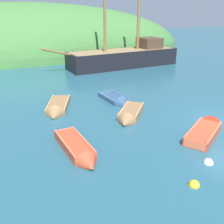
# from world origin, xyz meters

# --- Properties ---
(shore_hill) EXTENTS (48.86, 20.22, 13.37)m
(shore_hill) POSITION_xyz_m (-6.35, 29.66, 0.00)
(shore_hill) COLOR #477F3D
(shore_hill) RESTS_ON ground
(sailing_ship) EXTENTS (14.74, 3.80, 11.14)m
(sailing_ship) POSITION_xyz_m (1.79, 15.88, 0.68)
(sailing_ship) COLOR black
(sailing_ship) RESTS_ON ground
(rowboat_far) EXTENTS (3.60, 2.77, 1.05)m
(rowboat_far) POSITION_xyz_m (-2.09, -0.49, 0.14)
(rowboat_far) COLOR #C64C2D
(rowboat_far) RESTS_ON ground
(rowboat_outer_right) EXTENTS (2.88, 3.05, 1.01)m
(rowboat_outer_right) POSITION_xyz_m (-4.64, 2.94, 0.13)
(rowboat_outer_right) COLOR #9E7047
(rowboat_outer_right) RESTS_ON ground
(rowboat_outer_left) EXTENTS (1.12, 3.63, 0.92)m
(rowboat_outer_left) POSITION_xyz_m (-8.64, 0.37, 0.14)
(rowboat_outer_left) COLOR #C64C2D
(rowboat_outer_left) RESTS_ON ground
(rowboat_near_dock) EXTENTS (2.52, 3.89, 1.13)m
(rowboat_near_dock) POSITION_xyz_m (-8.16, 5.92, 0.08)
(rowboat_near_dock) COLOR #9E7047
(rowboat_near_dock) RESTS_ON ground
(rowboat_center) EXTENTS (1.34, 3.05, 1.07)m
(rowboat_center) POSITION_xyz_m (-4.10, 5.70, 0.08)
(rowboat_center) COLOR #335175
(rowboat_center) RESTS_ON ground
(buoy_white) EXTENTS (0.42, 0.42, 0.42)m
(buoy_white) POSITION_xyz_m (-4.03, -2.67, 0.00)
(buoy_white) COLOR white
(buoy_white) RESTS_ON ground
(buoy_yellow) EXTENTS (0.41, 0.41, 0.41)m
(buoy_yellow) POSITION_xyz_m (-5.56, -3.55, 0.00)
(buoy_yellow) COLOR yellow
(buoy_yellow) RESTS_ON ground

